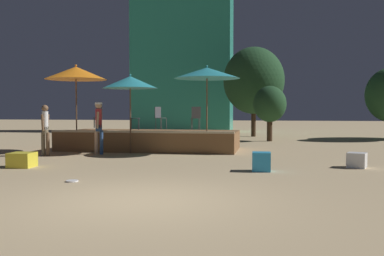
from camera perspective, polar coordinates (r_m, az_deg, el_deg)
ground_plane at (r=7.69m, az=-7.08°, el=-9.58°), size 120.00×120.00×0.00m
wooden_deck at (r=17.41m, az=-5.54°, el=-1.63°), size 7.01×3.08×0.83m
patio_umbrella_0 at (r=16.98m, az=-15.21°, el=7.07°), size 2.32×2.32×3.34m
patio_umbrella_1 at (r=15.93m, az=-8.24°, el=6.04°), size 2.03×2.03×2.92m
patio_umbrella_2 at (r=15.52m, az=2.01°, el=7.33°), size 2.39×2.39×3.21m
cube_seat_0 at (r=11.34m, az=9.24°, el=-4.46°), size 0.48×0.48×0.50m
cube_seat_1 at (r=12.72m, az=21.12°, el=-4.02°), size 0.62×0.62×0.42m
cube_seat_2 at (r=12.86m, az=-21.72°, el=-3.97°), size 0.69×0.69×0.41m
person_0 at (r=15.70m, az=-18.98°, el=0.01°), size 0.30×0.50×1.78m
person_1 at (r=15.68m, az=-12.34°, el=0.51°), size 0.31×0.56×1.88m
bistro_chair_0 at (r=16.70m, az=0.52°, el=1.64°), size 0.43×0.43×0.90m
bistro_chair_1 at (r=17.31m, az=-4.38°, el=1.66°), size 0.46×0.46×0.90m
bistro_chair_2 at (r=16.83m, az=-7.93°, el=1.62°), size 0.42×0.42×0.90m
bistro_chair_3 at (r=18.98m, az=-12.18°, el=1.67°), size 0.46×0.46×0.90m
frisbee_disc at (r=9.94m, az=-15.69°, el=-6.82°), size 0.27×0.27×0.03m
background_tree_0 at (r=26.24m, az=8.23°, el=6.28°), size 3.67×3.67×5.41m
background_tree_1 at (r=22.32m, az=10.33°, el=3.11°), size 1.69×1.69×2.84m
distant_building at (r=33.05m, az=-1.26°, el=8.92°), size 7.50×3.00×10.72m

